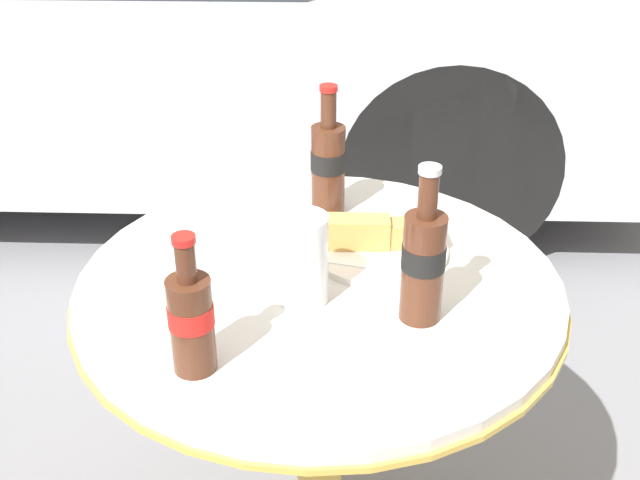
{
  "coord_description": "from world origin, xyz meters",
  "views": [
    {
      "loc": [
        0.04,
        -1.1,
        1.44
      ],
      "look_at": [
        0.0,
        0.04,
        0.79
      ],
      "focal_mm": 45.0,
      "sensor_mm": 36.0,
      "label": 1
    }
  ],
  "objects_px": {
    "cola_bottle_left": "(328,164)",
    "cola_bottle_center": "(423,261)",
    "cola_bottle_right": "(191,319)",
    "drinking_glass": "(303,263)",
    "parked_car": "(123,13)",
    "lunch_plate_near": "(377,243)",
    "bistro_table": "(319,358)"
  },
  "relations": [
    {
      "from": "cola_bottle_left",
      "to": "drinking_glass",
      "type": "relative_size",
      "value": 1.69
    },
    {
      "from": "cola_bottle_left",
      "to": "parked_car",
      "type": "bearing_deg",
      "value": 115.19
    },
    {
      "from": "drinking_glass",
      "to": "parked_car",
      "type": "height_order",
      "value": "parked_car"
    },
    {
      "from": "cola_bottle_left",
      "to": "cola_bottle_center",
      "type": "distance_m",
      "value": 0.37
    },
    {
      "from": "drinking_glass",
      "to": "lunch_plate_near",
      "type": "distance_m",
      "value": 0.19
    },
    {
      "from": "cola_bottle_left",
      "to": "drinking_glass",
      "type": "height_order",
      "value": "cola_bottle_left"
    },
    {
      "from": "cola_bottle_center",
      "to": "lunch_plate_near",
      "type": "bearing_deg",
      "value": 107.57
    },
    {
      "from": "cola_bottle_center",
      "to": "parked_car",
      "type": "xyz_separation_m",
      "value": [
        -1.01,
        2.17,
        -0.19
      ]
    },
    {
      "from": "cola_bottle_right",
      "to": "drinking_glass",
      "type": "distance_m",
      "value": 0.22
    },
    {
      "from": "cola_bottle_right",
      "to": "cola_bottle_center",
      "type": "height_order",
      "value": "cola_bottle_center"
    },
    {
      "from": "cola_bottle_center",
      "to": "parked_car",
      "type": "distance_m",
      "value": 2.4
    },
    {
      "from": "bistro_table",
      "to": "lunch_plate_near",
      "type": "height_order",
      "value": "lunch_plate_near"
    },
    {
      "from": "cola_bottle_center",
      "to": "parked_car",
      "type": "height_order",
      "value": "parked_car"
    },
    {
      "from": "bistro_table",
      "to": "parked_car",
      "type": "height_order",
      "value": "parked_car"
    },
    {
      "from": "cola_bottle_right",
      "to": "cola_bottle_left",
      "type": "bearing_deg",
      "value": 70.05
    },
    {
      "from": "bistro_table",
      "to": "cola_bottle_center",
      "type": "distance_m",
      "value": 0.32
    },
    {
      "from": "cola_bottle_right",
      "to": "parked_car",
      "type": "relative_size",
      "value": 0.05
    },
    {
      "from": "cola_bottle_right",
      "to": "lunch_plate_near",
      "type": "height_order",
      "value": "cola_bottle_right"
    },
    {
      "from": "cola_bottle_right",
      "to": "drinking_glass",
      "type": "bearing_deg",
      "value": 50.88
    },
    {
      "from": "cola_bottle_right",
      "to": "lunch_plate_near",
      "type": "bearing_deg",
      "value": 51.08
    },
    {
      "from": "cola_bottle_center",
      "to": "drinking_glass",
      "type": "bearing_deg",
      "value": 167.04
    },
    {
      "from": "cola_bottle_left",
      "to": "lunch_plate_near",
      "type": "xyz_separation_m",
      "value": [
        0.09,
        -0.15,
        -0.08
      ]
    },
    {
      "from": "cola_bottle_left",
      "to": "cola_bottle_center",
      "type": "bearing_deg",
      "value": -66.33
    },
    {
      "from": "cola_bottle_right",
      "to": "drinking_glass",
      "type": "height_order",
      "value": "cola_bottle_right"
    },
    {
      "from": "parked_car",
      "to": "bistro_table",
      "type": "bearing_deg",
      "value": -67.57
    },
    {
      "from": "cola_bottle_center",
      "to": "drinking_glass",
      "type": "distance_m",
      "value": 0.18
    },
    {
      "from": "lunch_plate_near",
      "to": "parked_car",
      "type": "height_order",
      "value": "parked_car"
    },
    {
      "from": "cola_bottle_right",
      "to": "lunch_plate_near",
      "type": "xyz_separation_m",
      "value": [
        0.26,
        0.32,
        -0.06
      ]
    },
    {
      "from": "cola_bottle_right",
      "to": "parked_car",
      "type": "xyz_separation_m",
      "value": [
        -0.69,
        2.3,
        -0.17
      ]
    },
    {
      "from": "bistro_table",
      "to": "cola_bottle_left",
      "type": "height_order",
      "value": "cola_bottle_left"
    },
    {
      "from": "cola_bottle_left",
      "to": "lunch_plate_near",
      "type": "bearing_deg",
      "value": -59.39
    },
    {
      "from": "parked_car",
      "to": "lunch_plate_near",
      "type": "bearing_deg",
      "value": -64.38
    }
  ]
}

